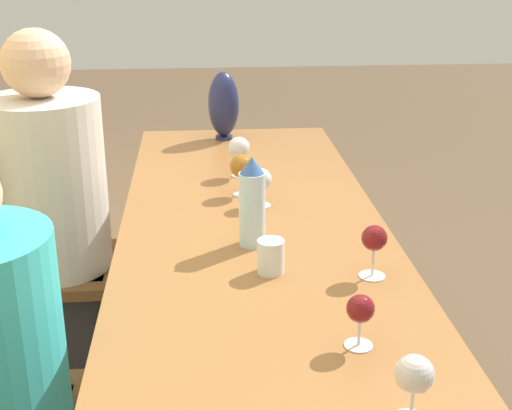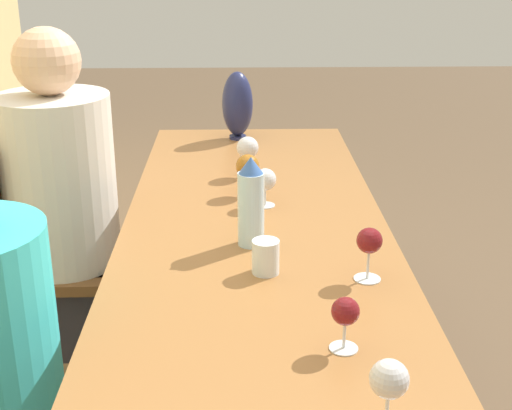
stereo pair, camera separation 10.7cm
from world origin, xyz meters
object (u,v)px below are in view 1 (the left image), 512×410
object	(u,v)px
water_tumbler	(271,256)
wine_glass_3	(242,167)
wine_glass_4	(261,180)
wine_glass_5	(374,240)
water_bottle	(252,203)
wine_glass_1	(360,311)
wine_glass_0	(414,376)
wine_glass_2	(239,148)
chair_far	(36,254)
vase	(224,105)
person_far	(55,205)

from	to	relation	value
water_tumbler	wine_glass_3	xyz separation A→B (m)	(0.60, 0.04, 0.05)
wine_glass_4	wine_glass_5	bearing A→B (deg)	-155.68
water_bottle	wine_glass_1	xyz separation A→B (m)	(-0.56, -0.19, -0.04)
wine_glass_0	wine_glass_2	distance (m)	1.45
wine_glass_1	chair_far	xyz separation A→B (m)	(1.10, 0.93, -0.34)
vase	wine_glass_5	xyz separation A→B (m)	(-1.36, -0.33, -0.05)
wine_glass_1	wine_glass_4	xyz separation A→B (m)	(0.87, 0.14, 0.00)
water_bottle	water_tumbler	size ratio (longest dim) A/B	2.87
wine_glass_4	wine_glass_0	bearing A→B (deg)	-171.13
wine_glass_1	water_tumbler	bearing A→B (deg)	22.36
water_tumbler	person_far	bearing A→B (deg)	43.63
water_bottle	wine_glass_5	xyz separation A→B (m)	(-0.23, -0.30, -0.02)
vase	wine_glass_3	size ratio (longest dim) A/B	2.05
wine_glass_1	wine_glass_5	world-z (taller)	wine_glass_5
wine_glass_4	chair_far	size ratio (longest dim) A/B	0.14
wine_glass_0	wine_glass_4	bearing A→B (deg)	8.87
wine_glass_1	person_far	size ratio (longest dim) A/B	0.09
vase	chair_far	xyz separation A→B (m)	(-0.58, 0.71, -0.40)
wine_glass_3	person_far	distance (m)	0.69
water_bottle	wine_glass_4	xyz separation A→B (m)	(0.31, -0.05, -0.04)
wine_glass_0	person_far	bearing A→B (deg)	33.10
chair_far	wine_glass_5	bearing A→B (deg)	-126.57
water_tumbler	wine_glass_3	distance (m)	0.60
chair_far	person_far	distance (m)	0.21
wine_glass_4	chair_far	bearing A→B (deg)	73.66
wine_glass_1	person_far	distance (m)	1.39
wine_glass_3	wine_glass_1	bearing A→B (deg)	-168.90
vase	wine_glass_0	distance (m)	1.96
vase	water_bottle	bearing A→B (deg)	-178.22
wine_glass_1	wine_glass_4	distance (m)	0.88
wine_glass_4	wine_glass_3	bearing A→B (deg)	27.06
chair_far	wine_glass_3	bearing A→B (deg)	-99.61
vase	person_far	distance (m)	0.88
wine_glass_5	person_far	distance (m)	1.24
wine_glass_4	chair_far	world-z (taller)	chair_far
wine_glass_2	wine_glass_3	size ratio (longest dim) A/B	1.04
water_tumbler	chair_far	xyz separation A→B (m)	(0.73, 0.78, -0.30)
water_tumbler	wine_glass_0	size ratio (longest dim) A/B	0.67
wine_glass_1	chair_far	size ratio (longest dim) A/B	0.13
vase	wine_glass_4	distance (m)	0.83
wine_glass_0	person_far	world-z (taller)	person_far
wine_glass_3	wine_glass_4	size ratio (longest dim) A/B	1.12
wine_glass_0	chair_far	distance (m)	1.71
water_tumbler	chair_far	size ratio (longest dim) A/B	0.10
water_bottle	person_far	world-z (taller)	person_far
wine_glass_2	wine_glass_4	size ratio (longest dim) A/B	1.16
water_bottle	wine_glass_4	size ratio (longest dim) A/B	2.06
wine_glass_2	person_far	size ratio (longest dim) A/B	0.11
wine_glass_4	vase	bearing A→B (deg)	6.06
wine_glass_4	wine_glass_5	world-z (taller)	wine_glass_5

